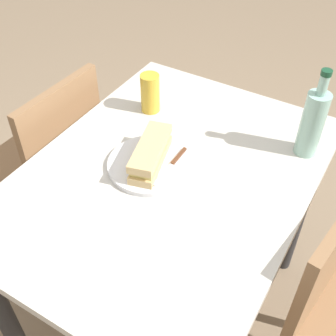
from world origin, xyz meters
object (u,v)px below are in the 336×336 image
Objects in this scene: dining_table at (168,205)px; chair_near at (52,160)px; plate_near at (150,165)px; water_bottle at (312,122)px; baguette_sandwich_near at (150,154)px; knife_near at (171,164)px; beer_glass at (150,93)px.

dining_table is 0.61m from chair_near.
plate_near is 0.91× the size of water_bottle.
baguette_sandwich_near is at bearing 93.58° from plate_near.
water_bottle reaches higher than knife_near.
chair_near is 0.66m from knife_near.
baguette_sandwich_near is at bearing 80.73° from chair_near.
knife_near is (-0.03, 0.06, 0.01)m from plate_near.
chair_near is 3.07× the size of water_bottle.
dining_table is at bearing -46.21° from water_bottle.
plate_near is 0.06m from knife_near.
chair_near is 0.53m from beer_glass.
baguette_sandwich_near reaches higher than knife_near.
baguette_sandwich_near is 0.07m from knife_near.
plate_near is 1.14× the size of baguette_sandwich_near.
chair_near is at bearing -67.01° from beer_glass.
water_bottle is (-0.30, 0.36, 0.10)m from plate_near.
beer_glass is (0.06, -0.52, -0.04)m from water_bottle.
plate_near is at bearing -50.76° from water_bottle.
beer_glass is (-0.16, 0.37, 0.35)m from chair_near.
plate_near is (0.09, 0.52, 0.29)m from chair_near.
knife_near is 1.36× the size of beer_glass.
beer_glass is (-0.24, -0.15, 0.02)m from baguette_sandwich_near.
plate_near is (0.00, -0.06, 0.14)m from dining_table.
chair_near is 3.85× the size of baguette_sandwich_near.
beer_glass is at bearing 112.99° from chair_near.
plate_near is at bearing -64.31° from knife_near.
chair_near is 4.76× the size of knife_near.
knife_near reaches higher than dining_table.
dining_table is 5.73× the size of knife_near.
dining_table is at bearing 93.50° from plate_near.
baguette_sandwich_near is at bearing 32.39° from beer_glass.
baguette_sandwich_near is (0.09, 0.52, 0.33)m from chair_near.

